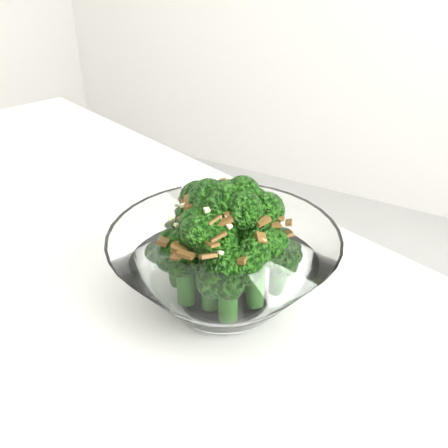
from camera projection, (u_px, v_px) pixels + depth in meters
The scene contains 1 object.
broccoli_dish at pixel (224, 259), 0.47m from camera, with size 0.22×0.22×0.13m.
Camera 1 is at (0.44, -0.34, 1.07)m, focal length 40.00 mm.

